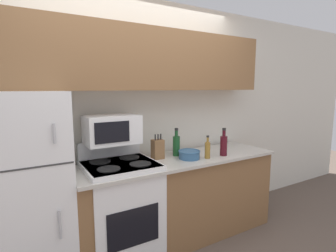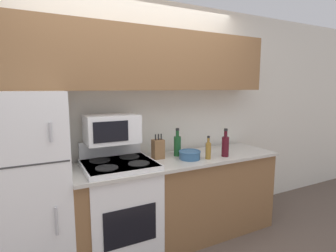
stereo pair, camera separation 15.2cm
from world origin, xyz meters
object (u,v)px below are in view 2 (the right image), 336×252
object	(u,v)px
bottle_vinegar	(208,150)
microwave	(112,129)
knife_block	(158,149)
bowl	(190,155)
stove	(120,208)
bottle_wine_green	(177,145)
refrigerator	(21,191)
bottle_wine_red	(225,145)

from	to	relation	value
bottle_vinegar	microwave	bearing A→B (deg)	162.82
knife_block	bowl	world-z (taller)	knife_block
microwave	stove	bearing A→B (deg)	-78.69
bowl	bottle_wine_green	world-z (taller)	bottle_wine_green
refrigerator	microwave	world-z (taller)	refrigerator
refrigerator	bottle_wine_green	xyz separation A→B (m)	(1.48, 0.06, 0.22)
knife_block	bottle_vinegar	world-z (taller)	knife_block
refrigerator	bottle_wine_red	xyz separation A→B (m)	(1.92, -0.19, 0.22)
microwave	bottle_wine_red	world-z (taller)	microwave
refrigerator	microwave	size ratio (longest dim) A/B	3.26
microwave	bowl	distance (m)	0.83
microwave	bottle_wine_red	bearing A→B (deg)	-13.89
bowl	bottle_vinegar	bearing A→B (deg)	-25.86
stove	bottle_vinegar	bearing A→B (deg)	-10.18
bowl	bottle_wine_green	bearing A→B (deg)	106.23
bowl	bottle_wine_red	bearing A→B (deg)	-11.66
refrigerator	knife_block	world-z (taller)	refrigerator
microwave	bottle_wine_green	distance (m)	0.73
microwave	bottle_vinegar	world-z (taller)	microwave
knife_block	bottle_wine_red	distance (m)	0.72
bottle_wine_red	bottle_vinegar	xyz separation A→B (m)	(-0.22, -0.00, -0.02)
microwave	bottle_wine_green	bearing A→B (deg)	-2.50
stove	bottle_wine_red	xyz separation A→B (m)	(1.12, -0.16, 0.53)
bottle_vinegar	bottle_wine_green	xyz separation A→B (m)	(-0.22, 0.25, 0.02)
bottle_vinegar	knife_block	bearing A→B (deg)	150.86
refrigerator	stove	bearing A→B (deg)	-2.06
bottle_wine_red	bottle_vinegar	distance (m)	0.22
stove	bottle_wine_green	distance (m)	0.86
microwave	bowl	size ratio (longest dim) A/B	2.16
microwave	bottle_vinegar	xyz separation A→B (m)	(0.92, -0.28, -0.25)
stove	refrigerator	bearing A→B (deg)	177.94
refrigerator	bottle_wine_red	world-z (taller)	refrigerator
refrigerator	microwave	distance (m)	0.90
refrigerator	stove	xyz separation A→B (m)	(0.81, -0.03, -0.31)
bottle_wine_red	knife_block	bearing A→B (deg)	159.67
stove	bottle_vinegar	distance (m)	1.04
microwave	bowl	world-z (taller)	microwave
knife_block	bottle_wine_red	bearing A→B (deg)	-20.33
stove	bowl	size ratio (longest dim) A/B	4.85
stove	knife_block	bearing A→B (deg)	11.50
refrigerator	knife_block	distance (m)	1.27
bottle_wine_red	refrigerator	bearing A→B (deg)	174.42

